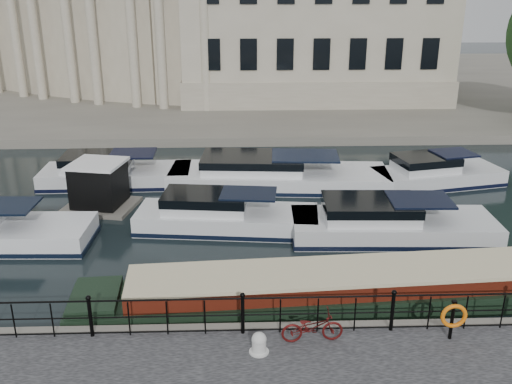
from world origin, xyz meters
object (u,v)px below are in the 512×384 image
life_ring_post (454,316)px  mooring_bollard (259,343)px  harbour_hut (99,188)px  bicycle (312,327)px  narrowboat (351,293)px

life_ring_post → mooring_bollard: bearing=-175.9°
mooring_bollard → harbour_hut: harbour_hut is taller
life_ring_post → harbour_hut: harbour_hut is taller
bicycle → harbour_hut: 13.58m
bicycle → harbour_hut: bearing=32.0°
mooring_bollard → life_ring_post: size_ratio=0.50×
bicycle → narrowboat: size_ratio=0.09×
mooring_bollard → life_ring_post: (5.05, 0.36, 0.44)m
life_ring_post → narrowboat: 3.57m
bicycle → life_ring_post: (3.65, -0.08, 0.29)m
life_ring_post → narrowboat: life_ring_post is taller
bicycle → harbour_hut: (-7.94, 11.01, -0.02)m
life_ring_post → narrowboat: size_ratio=0.07×
life_ring_post → harbour_hut: (-11.59, 11.10, -0.31)m
narrowboat → life_ring_post: bearing=-57.0°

